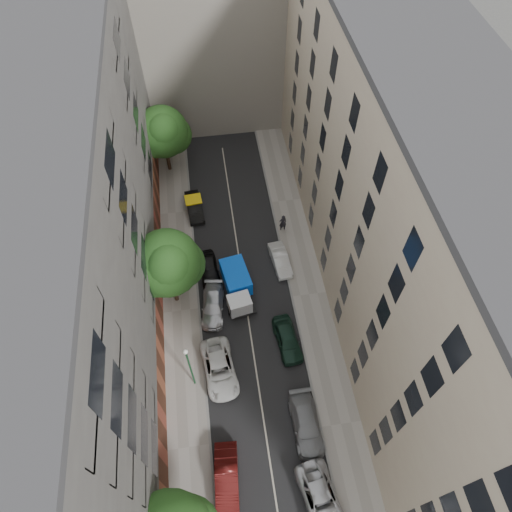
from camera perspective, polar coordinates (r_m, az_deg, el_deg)
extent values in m
plane|color=#4C4C49|center=(39.19, -1.27, -5.91)|extent=(120.00, 120.00, 0.00)
cube|color=black|center=(39.18, -1.27, -5.90)|extent=(8.00, 44.00, 0.02)
cube|color=gray|center=(39.24, -9.32, -6.79)|extent=(3.00, 44.00, 0.15)
cube|color=gray|center=(39.78, 6.63, -4.82)|extent=(3.00, 44.00, 0.15)
cube|color=#4B4846|center=(32.13, -21.46, 0.84)|extent=(8.00, 44.00, 20.00)
cube|color=#B8A98F|center=(33.42, 17.52, 5.24)|extent=(8.00, 44.00, 20.00)
cube|color=slate|center=(53.51, -5.87, 26.36)|extent=(18.00, 12.00, 18.00)
cube|color=black|center=(39.22, -2.35, -4.42)|extent=(2.75, 5.22, 0.28)
cube|color=#BBBDC0|center=(37.63, -2.07, -6.03)|extent=(2.06, 1.76, 1.56)
cube|color=#0D5EFF|center=(38.84, -2.54, -2.65)|extent=(2.56, 3.60, 1.65)
cylinder|color=black|center=(38.44, -3.33, -6.88)|extent=(0.26, 0.77, 0.77)
cylinder|color=black|center=(38.50, -0.73, -6.56)|extent=(0.26, 0.77, 0.77)
cylinder|color=black|center=(40.08, -3.84, -2.87)|extent=(0.26, 0.77, 0.77)
cylinder|color=black|center=(40.14, -1.36, -2.58)|extent=(0.26, 0.77, 0.77)
imported|color=#490F0E|center=(33.89, -3.69, -25.85)|extent=(1.87, 4.52, 1.46)
imported|color=silver|center=(35.99, -4.60, -13.87)|extent=(2.88, 5.34, 1.42)
imported|color=#BCBDC1|center=(38.49, -5.41, -6.19)|extent=(2.37, 4.64, 1.29)
imported|color=black|center=(40.35, -5.88, -1.73)|extent=(2.02, 4.24, 1.40)
imported|color=black|center=(45.10, -7.71, 6.11)|extent=(1.77, 4.17, 1.34)
imported|color=#BCBDC1|center=(33.95, 8.16, -27.97)|extent=(3.03, 5.23, 1.37)
imported|color=gray|center=(34.78, 6.30, -20.17)|extent=(2.01, 4.83, 1.40)
imported|color=black|center=(36.92, 3.95, -10.34)|extent=(2.13, 4.41, 1.45)
imported|color=silver|center=(40.88, 3.05, -0.48)|extent=(1.78, 3.98, 1.27)
cylinder|color=#382619|center=(38.68, -10.12, -4.31)|extent=(0.36, 0.36, 2.64)
cylinder|color=#382619|center=(36.79, -10.62, -2.49)|extent=(0.24, 0.24, 1.88)
sphere|color=#1E4C19|center=(35.28, -11.07, -0.86)|extent=(5.32, 5.32, 5.32)
sphere|color=#1E4C19|center=(36.16, -9.46, -0.99)|extent=(3.99, 3.99, 3.99)
sphere|color=#1E4C19|center=(35.51, -12.03, -2.13)|extent=(3.73, 3.73, 3.73)
sphere|color=#1E4C19|center=(34.00, -10.96, -0.98)|extent=(3.46, 3.46, 3.46)
cylinder|color=#382619|center=(49.17, -10.92, 11.67)|extent=(0.36, 0.36, 2.36)
cylinder|color=#382619|center=(47.85, -11.30, 13.44)|extent=(0.24, 0.24, 1.69)
sphere|color=#1E4C19|center=(46.80, -11.63, 14.95)|extent=(5.09, 5.09, 5.09)
sphere|color=#1E4C19|center=(47.55, -10.38, 14.66)|extent=(3.82, 3.82, 3.82)
sphere|color=#1E4C19|center=(46.77, -12.39, 14.00)|extent=(3.56, 3.56, 3.56)
sphere|color=#1E4C19|center=(45.62, -11.54, 15.20)|extent=(3.31, 3.31, 3.31)
cylinder|color=#164E29|center=(33.74, -8.17, -13.77)|extent=(0.14, 0.14, 5.71)
sphere|color=silver|center=(31.04, -8.82, -11.75)|extent=(0.36, 0.36, 0.36)
imported|color=black|center=(42.88, 3.37, 4.19)|extent=(0.77, 0.56, 1.95)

